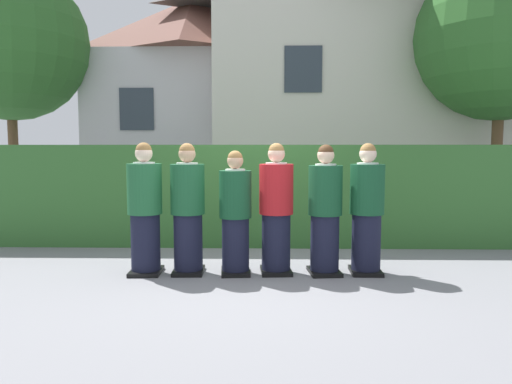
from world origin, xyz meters
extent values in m
plane|color=slate|center=(0.00, 0.00, 0.00)|extent=(60.00, 60.00, 0.00)
cylinder|color=black|center=(-1.41, -0.04, 0.39)|extent=(0.37, 0.37, 0.77)
cube|color=black|center=(-1.41, -0.04, 0.03)|extent=(0.41, 0.50, 0.05)
cylinder|color=#1E5B33|center=(-1.41, -0.04, 1.09)|extent=(0.44, 0.44, 0.64)
cylinder|color=white|center=(-1.41, -0.04, 1.41)|extent=(0.27, 0.27, 0.03)
cube|color=navy|center=(-1.42, 0.17, 1.22)|extent=(0.04, 0.01, 0.28)
sphere|color=beige|center=(-1.41, -0.04, 1.54)|extent=(0.22, 0.22, 0.22)
sphere|color=olive|center=(-1.41, -0.04, 1.58)|extent=(0.20, 0.20, 0.20)
cube|color=white|center=(-1.42, 0.24, 0.99)|extent=(0.15, 0.01, 0.20)
cylinder|color=black|center=(-0.87, 0.00, 0.38)|extent=(0.37, 0.37, 0.77)
cube|color=black|center=(-0.87, 0.00, 0.03)|extent=(0.41, 0.49, 0.05)
cylinder|color=#19512D|center=(-0.87, 0.00, 1.08)|extent=(0.43, 0.43, 0.63)
cylinder|color=white|center=(-0.87, 0.00, 1.41)|extent=(0.27, 0.27, 0.03)
cube|color=#236038|center=(-0.88, 0.21, 1.21)|extent=(0.04, 0.01, 0.28)
sphere|color=tan|center=(-0.87, 0.00, 1.53)|extent=(0.22, 0.22, 0.22)
sphere|color=olive|center=(-0.87, 0.00, 1.57)|extent=(0.20, 0.20, 0.20)
cylinder|color=black|center=(-0.26, -0.02, 0.36)|extent=(0.35, 0.35, 0.72)
cube|color=black|center=(-0.26, -0.02, 0.03)|extent=(0.40, 0.48, 0.05)
cylinder|color=#144728|center=(-0.26, -0.02, 1.02)|extent=(0.41, 0.41, 0.60)
cylinder|color=white|center=(-0.26, -0.02, 1.33)|extent=(0.25, 0.25, 0.03)
cube|color=navy|center=(-0.28, 0.17, 1.14)|extent=(0.04, 0.02, 0.26)
sphere|color=tan|center=(-0.26, -0.02, 1.44)|extent=(0.20, 0.20, 0.20)
sphere|color=olive|center=(-0.26, -0.02, 1.48)|extent=(0.19, 0.19, 0.19)
cube|color=white|center=(-0.28, 0.24, 0.93)|extent=(0.15, 0.02, 0.20)
cylinder|color=black|center=(0.26, 0.03, 0.38)|extent=(0.37, 0.37, 0.77)
cube|color=black|center=(0.26, 0.03, 0.03)|extent=(0.42, 0.51, 0.05)
cylinder|color=#AD191E|center=(0.26, 0.03, 1.09)|extent=(0.43, 0.43, 0.63)
cylinder|color=white|center=(0.26, 0.03, 1.41)|extent=(0.27, 0.27, 0.03)
cube|color=gold|center=(0.24, 0.24, 1.21)|extent=(0.04, 0.01, 0.28)
sphere|color=beige|center=(0.26, 0.03, 1.53)|extent=(0.22, 0.22, 0.22)
sphere|color=olive|center=(0.26, 0.03, 1.57)|extent=(0.20, 0.20, 0.20)
cube|color=white|center=(0.24, 0.31, 0.99)|extent=(0.15, 0.02, 0.20)
cylinder|color=black|center=(0.88, 0.01, 0.38)|extent=(0.36, 0.36, 0.76)
cube|color=black|center=(0.88, 0.01, 0.03)|extent=(0.43, 0.51, 0.05)
cylinder|color=#144728|center=(0.88, 0.01, 1.07)|extent=(0.43, 0.43, 0.63)
cylinder|color=white|center=(0.88, 0.01, 1.39)|extent=(0.27, 0.27, 0.03)
cube|color=navy|center=(0.86, 0.21, 1.20)|extent=(0.04, 0.02, 0.28)
sphere|color=beige|center=(0.88, 0.01, 1.51)|extent=(0.21, 0.21, 0.21)
sphere|color=#472D19|center=(0.88, 0.01, 1.55)|extent=(0.20, 0.20, 0.20)
cube|color=white|center=(0.85, 0.28, 0.98)|extent=(0.15, 0.02, 0.20)
cylinder|color=black|center=(1.41, 0.05, 0.38)|extent=(0.37, 0.37, 0.77)
cube|color=black|center=(1.41, 0.05, 0.03)|extent=(0.40, 0.49, 0.05)
cylinder|color=#144728|center=(1.41, 0.05, 1.08)|extent=(0.43, 0.43, 0.63)
cylinder|color=white|center=(1.41, 0.05, 1.41)|extent=(0.27, 0.27, 0.03)
cube|color=navy|center=(1.42, 0.25, 1.21)|extent=(0.04, 0.01, 0.28)
sphere|color=beige|center=(1.41, 0.05, 1.53)|extent=(0.22, 0.22, 0.22)
sphere|color=olive|center=(1.41, 0.05, 1.57)|extent=(0.20, 0.20, 0.20)
cube|color=white|center=(1.42, 0.32, 0.99)|extent=(0.15, 0.01, 0.20)
cube|color=#33662D|center=(0.00, 1.89, 0.83)|extent=(10.26, 0.70, 1.66)
cube|color=beige|center=(2.79, 7.59, 2.81)|extent=(7.98, 3.89, 5.63)
cube|color=#2D3842|center=(1.00, 5.62, 3.49)|extent=(0.90, 0.04, 1.10)
cube|color=#2D3842|center=(4.58, 5.62, 3.49)|extent=(0.90, 0.04, 1.10)
cube|color=silver|center=(-2.02, 8.19, 2.12)|extent=(5.67, 3.14, 4.25)
pyramid|color=brown|center=(-2.02, 8.19, 5.10)|extent=(6.01, 3.32, 1.70)
cube|color=brown|center=(-0.46, 8.19, 5.18)|extent=(0.50, 0.50, 1.53)
cube|color=#2D3842|center=(-3.29, 6.60, 2.63)|extent=(0.90, 0.04, 1.10)
cube|color=#2D3842|center=(-0.74, 6.60, 2.63)|extent=(0.90, 0.04, 1.10)
cylinder|color=brown|center=(-6.32, 6.04, 1.21)|extent=(0.24, 0.24, 2.42)
sphere|color=#2D6028|center=(-6.32, 6.04, 4.24)|extent=(3.88, 3.88, 3.88)
cylinder|color=brown|center=(5.29, 4.86, 1.16)|extent=(0.24, 0.24, 2.33)
sphere|color=#2D6028|center=(5.29, 4.86, 4.07)|extent=(3.72, 3.72, 3.72)
camera|label=1|loc=(0.14, -6.03, 1.60)|focal=33.61mm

